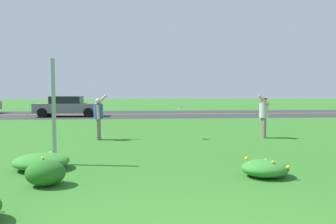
% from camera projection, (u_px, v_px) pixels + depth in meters
% --- Properties ---
extents(ground_plane, '(120.00, 120.00, 0.00)m').
position_uv_depth(ground_plane, '(155.00, 133.00, 14.25)').
color(ground_plane, '#2D6B23').
extents(highway_strip, '(120.00, 8.78, 0.01)m').
position_uv_depth(highway_strip, '(148.00, 114.00, 25.74)').
color(highway_strip, '#2D2D30').
rests_on(highway_strip, ground).
extents(highway_center_stripe, '(120.00, 0.16, 0.00)m').
position_uv_depth(highway_center_stripe, '(148.00, 114.00, 25.74)').
color(highway_center_stripe, yellow).
rests_on(highway_center_stripe, ground).
extents(daylily_clump_mid_right, '(0.75, 0.69, 0.50)m').
position_uv_depth(daylily_clump_mid_right, '(46.00, 173.00, 6.25)').
color(daylily_clump_mid_right, '#23661E').
rests_on(daylily_clump_mid_right, ground).
extents(daylily_clump_front_left, '(1.27, 1.18, 0.37)m').
position_uv_depth(daylily_clump_front_left, '(41.00, 161.00, 7.57)').
color(daylily_clump_front_left, '#337F2D').
rests_on(daylily_clump_front_left, ground).
extents(daylily_clump_front_center, '(1.00, 0.85, 0.39)m').
position_uv_depth(daylily_clump_front_center, '(265.00, 168.00, 6.91)').
color(daylily_clump_front_center, '#337F2D').
rests_on(daylily_clump_front_center, ground).
extents(sign_post_near_path, '(0.07, 0.10, 2.61)m').
position_uv_depth(sign_post_near_path, '(54.00, 112.00, 7.99)').
color(sign_post_near_path, '#93969B').
rests_on(sign_post_near_path, ground).
extents(person_thrower_blue_shirt, '(0.47, 0.49, 1.68)m').
position_uv_depth(person_thrower_blue_shirt, '(98.00, 115.00, 12.15)').
color(person_thrower_blue_shirt, '#2D4C9E').
rests_on(person_thrower_blue_shirt, ground).
extents(person_catcher_red_cap_gray_shirt, '(0.48, 0.49, 1.67)m').
position_uv_depth(person_catcher_red_cap_gray_shirt, '(264.00, 114.00, 12.61)').
color(person_catcher_red_cap_gray_shirt, '#B2B2B7').
rests_on(person_catcher_red_cap_gray_shirt, ground).
extents(frisbee_pale_blue, '(0.25, 0.24, 0.11)m').
position_uv_depth(frisbee_pale_blue, '(181.00, 108.00, 12.33)').
color(frisbee_pale_blue, '#ADD6E5').
extents(car_gray_center_left, '(4.50, 2.00, 1.45)m').
position_uv_depth(car_gray_center_left, '(68.00, 106.00, 23.24)').
color(car_gray_center_left, slate).
rests_on(car_gray_center_left, ground).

